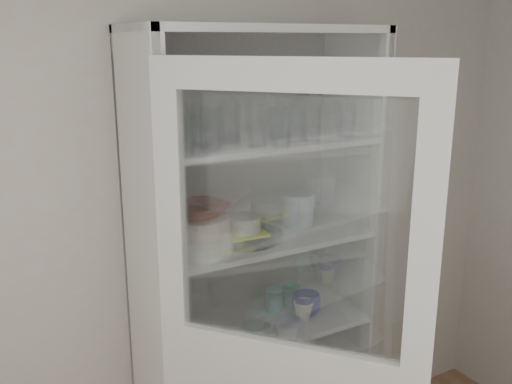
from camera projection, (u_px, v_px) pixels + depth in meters
wall_back at (190, 218)px, 2.46m from camera, size 3.60×0.02×2.60m
pantry_cabinet at (249, 299)px, 2.51m from camera, size 1.00×0.45×2.10m
tumbler_0 at (184, 136)px, 1.94m from camera, size 0.09×0.09×0.14m
tumbler_1 at (210, 129)px, 2.03m from camera, size 0.09×0.09×0.15m
tumbler_2 at (258, 127)px, 2.10m from camera, size 0.09×0.09×0.14m
tumbler_3 at (295, 125)px, 2.19m from camera, size 0.07×0.07×0.13m
tumbler_4 at (281, 126)px, 2.13m from camera, size 0.08×0.08×0.15m
tumbler_5 at (312, 124)px, 2.22m from camera, size 0.08×0.08×0.14m
tumbler_6 at (346, 119)px, 2.32m from camera, size 0.09×0.09×0.14m
tumbler_7 at (202, 128)px, 2.15m from camera, size 0.06×0.06×0.13m
tumbler_8 at (231, 124)px, 2.17m from camera, size 0.08×0.08×0.15m
tumbler_9 at (202, 125)px, 2.11m from camera, size 0.10×0.10×0.16m
tumbler_10 at (286, 118)px, 2.32m from camera, size 0.09×0.09×0.15m
tumbler_11 at (276, 123)px, 2.27m from camera, size 0.07×0.07×0.12m
goblet_0 at (180, 119)px, 2.22m from camera, size 0.08×0.08×0.17m
goblet_1 at (229, 115)px, 2.28m from camera, size 0.08×0.08×0.19m
goblet_2 at (303, 110)px, 2.48m from camera, size 0.08×0.08×0.18m
goblet_3 at (298, 113)px, 2.43m from camera, size 0.07×0.07×0.16m
plate_stack_front at (201, 243)px, 2.18m from camera, size 0.24×0.24×0.07m
plate_stack_back at (163, 228)px, 2.30m from camera, size 0.21×0.21×0.10m
cream_bowl at (200, 225)px, 2.16m from camera, size 0.23×0.23×0.07m
terracotta_bowl at (200, 210)px, 2.14m from camera, size 0.26×0.26×0.05m
glass_platter at (243, 236)px, 2.33m from camera, size 0.35×0.35×0.02m
yellow_trivet at (243, 232)px, 2.32m from camera, size 0.18×0.18×0.01m
white_ramekin at (243, 224)px, 2.31m from camera, size 0.15×0.15×0.06m
grey_bowl_stack at (298, 209)px, 2.49m from camera, size 0.14×0.14×0.14m
mug_blue at (306, 304)px, 2.53m from camera, size 0.16×0.16×0.10m
mug_teal at (290, 295)px, 2.63m from camera, size 0.14×0.14×0.10m
mug_white at (303, 310)px, 2.49m from camera, size 0.11×0.11×0.08m
teal_jar at (274, 300)px, 2.57m from camera, size 0.08×0.08×0.10m
measuring_cups at (254, 330)px, 2.36m from camera, size 0.11×0.11×0.04m
white_canister at (164, 327)px, 2.30m from camera, size 0.13×0.13×0.13m
tin_box at (296, 380)px, 2.68m from camera, size 0.25×0.19×0.07m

